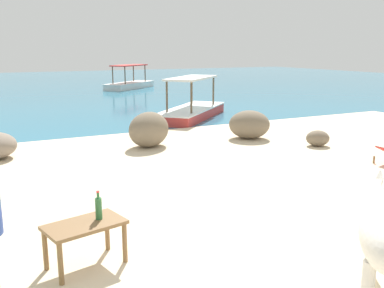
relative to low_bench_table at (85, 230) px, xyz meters
The scene contains 9 objects.
sand_beach 2.64m from the low_bench_table, 10.43° to the right, with size 18.00×14.00×0.04m, color beige.
water_surface 21.68m from the low_bench_table, 83.20° to the left, with size 60.00×36.00×0.03m, color teal.
low_bench_table is the anchor object (origin of this frame).
bottle 0.25m from the low_bench_table, 14.93° to the left, with size 0.07×0.07×0.30m.
shore_rock_large 6.70m from the low_bench_table, 28.10° to the left, with size 0.51×0.44×0.35m, color #756651.
shore_rock_medium 6.76m from the low_bench_table, 42.22° to the left, with size 0.98×0.86×0.68m, color #756651.
shore_rock_small 5.39m from the low_bench_table, 62.28° to the left, with size 1.07×0.77×0.78m, color #756651.
boat_red 9.69m from the low_bench_table, 57.23° to the left, with size 3.46×3.37×1.29m.
boat_white 20.35m from the low_bench_table, 70.24° to the left, with size 3.55×3.25×1.29m.
Camera 1 is at (-3.39, -3.55, 2.17)m, focal length 40.37 mm.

